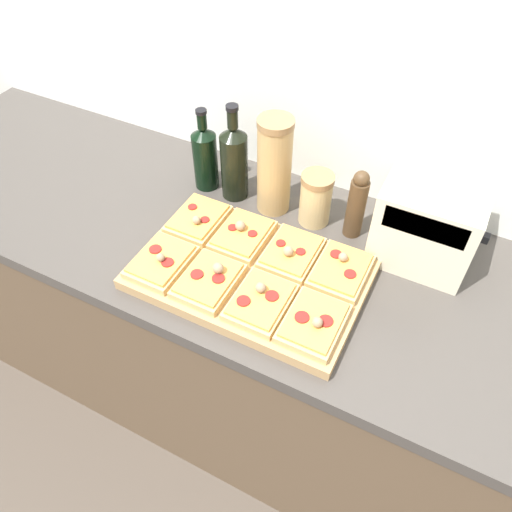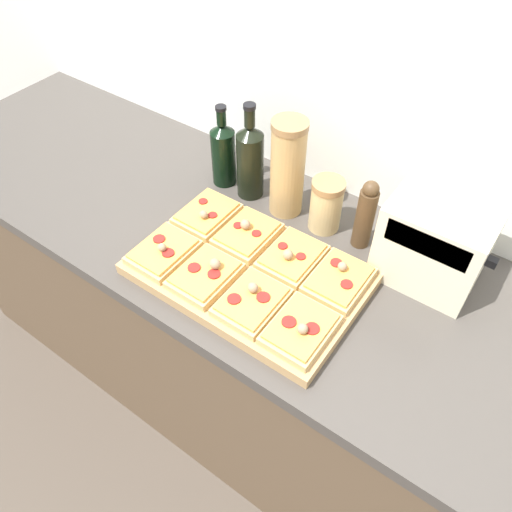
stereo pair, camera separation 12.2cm
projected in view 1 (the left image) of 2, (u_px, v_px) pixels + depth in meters
The scene contains 18 objects.
ground_plane at pixel (243, 492), 1.73m from camera, with size 12.00×12.00×0.00m, color #4C4238.
wall_back at pixel (361, 65), 1.23m from camera, with size 6.00×0.06×2.50m.
kitchen_counter at pixel (287, 352), 1.61m from camera, with size 2.63×0.67×0.89m.
cutting_board at pixel (250, 274), 1.23m from camera, with size 0.55×0.36×0.03m, color tan.
pizza_slice_back_left at pixel (198, 219), 1.32m from camera, with size 0.12×0.16×0.05m.
pizza_slice_back_midleft at pixel (243, 235), 1.28m from camera, with size 0.12×0.16×0.05m.
pizza_slice_back_midright at pixel (290, 252), 1.24m from camera, with size 0.12×0.16×0.05m.
pizza_slice_back_right at pixel (341, 270), 1.20m from camera, with size 0.12×0.16×0.05m.
pizza_slice_front_left at pixel (161, 261), 1.22m from camera, with size 0.12×0.16×0.05m.
pizza_slice_front_midleft at pixel (209, 280), 1.17m from camera, with size 0.12×0.16×0.06m.
pizza_slice_front_midright at pixel (259, 300), 1.13m from camera, with size 0.12×0.16×0.05m.
pizza_slice_front_right at pixel (314, 323), 1.09m from camera, with size 0.12×0.16×0.05m.
olive_oil_bottle at pixel (205, 156), 1.41m from camera, with size 0.07×0.07×0.25m.
wine_bottle at pixel (234, 161), 1.37m from camera, with size 0.08×0.08×0.29m.
grain_jar_tall at pixel (274, 166), 1.32m from camera, with size 0.10×0.10×0.28m.
grain_jar_short at pixel (316, 199), 1.33m from camera, with size 0.09×0.09×0.15m.
pepper_mill at pixel (357, 204), 1.28m from camera, with size 0.05×0.05×0.20m.
toaster_oven at pixel (427, 224), 1.21m from camera, with size 0.26×0.19×0.22m.
Camera 1 is at (0.31, -0.50, 1.83)m, focal length 35.00 mm.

